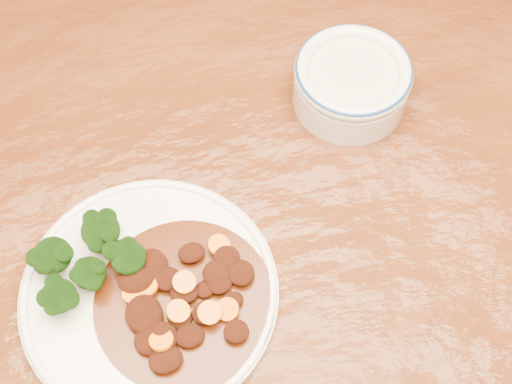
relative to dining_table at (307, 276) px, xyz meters
name	(u,v)px	position (x,y,z in m)	size (l,w,h in m)	color
dining_table	(307,276)	(0.00, 0.00, 0.00)	(1.56, 1.00, 0.75)	#56280F
dinner_plate	(149,293)	(-0.17, 0.00, 0.09)	(0.26, 0.26, 0.02)	white
broccoli_florets	(85,259)	(-0.22, 0.04, 0.12)	(0.11, 0.09, 0.04)	#6F9D51
mince_stew	(180,299)	(-0.15, -0.02, 0.10)	(0.18, 0.18, 0.03)	#441707
dip_bowl	(352,82)	(0.11, 0.16, 0.11)	(0.13, 0.13, 0.06)	silver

